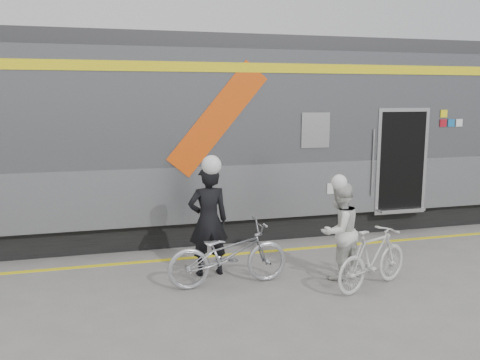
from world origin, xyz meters
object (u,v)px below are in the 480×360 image
object	(u,v)px
bicycle_right	(373,258)
man	(208,221)
woman	(339,231)
bicycle_left	(228,254)

from	to	relation	value
bicycle_right	man	bearing A→B (deg)	38.63
man	woman	distance (m)	2.13
man	bicycle_right	distance (m)	2.66
bicycle_left	woman	world-z (taller)	woman
man	woman	xyz separation A→B (m)	(2.00, -0.71, -0.13)
woman	bicycle_right	distance (m)	0.70
bicycle_left	bicycle_right	xyz separation A→B (m)	(2.10, -0.71, -0.03)
bicycle_right	bicycle_left	bearing A→B (deg)	48.65
man	bicycle_right	world-z (taller)	man
bicycle_right	woman	bearing A→B (deg)	6.04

